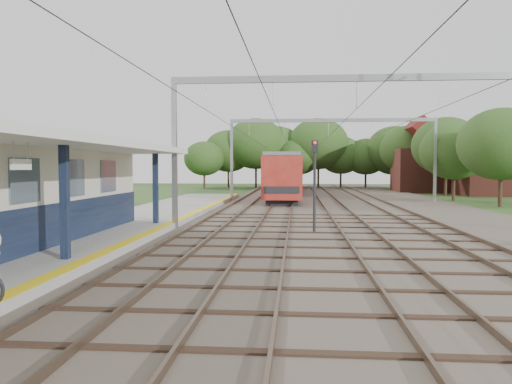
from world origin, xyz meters
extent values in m
plane|color=#2D4C1E|center=(0.00, 0.00, 0.00)|extent=(160.00, 160.00, 0.00)
cube|color=#473D33|center=(4.00, 30.00, 0.05)|extent=(18.00, 90.00, 0.10)
cube|color=gray|center=(-7.50, 14.00, 0.17)|extent=(5.00, 52.00, 0.35)
cube|color=yellow|center=(-5.25, 14.00, 0.35)|extent=(0.45, 52.00, 0.01)
cube|color=#0F1A31|center=(-7.28, 7.00, 1.05)|extent=(0.06, 18.00, 1.40)
cube|color=slate|center=(-7.27, 7.00, 2.55)|extent=(0.05, 16.00, 1.30)
cube|color=#0F1A31|center=(-5.90, 6.00, 1.95)|extent=(0.22, 0.22, 3.20)
cube|color=#0F1A31|center=(-5.90, 15.00, 1.95)|extent=(0.22, 0.22, 3.20)
cube|color=white|center=(-6.00, 4.00, 3.00)|extent=(0.06, 0.85, 0.26)
cube|color=brown|center=(-4.22, 30.00, 0.17)|extent=(0.07, 88.00, 0.15)
cube|color=brown|center=(-2.78, 30.00, 0.17)|extent=(0.07, 88.00, 0.15)
cube|color=brown|center=(-1.22, 30.00, 0.17)|extent=(0.07, 88.00, 0.15)
cube|color=brown|center=(0.22, 30.00, 0.17)|extent=(0.07, 88.00, 0.15)
cube|color=brown|center=(2.48, 30.00, 0.17)|extent=(0.07, 88.00, 0.15)
cube|color=brown|center=(3.92, 30.00, 0.17)|extent=(0.07, 88.00, 0.15)
cube|color=brown|center=(6.08, 30.00, 0.17)|extent=(0.07, 88.00, 0.15)
cube|color=brown|center=(7.52, 30.00, 0.17)|extent=(0.07, 88.00, 0.15)
cube|color=gray|center=(-5.00, 15.00, 3.50)|extent=(0.22, 0.22, 7.00)
cube|color=gray|center=(3.50, 15.00, 6.85)|extent=(17.00, 0.20, 0.30)
cube|color=gray|center=(-5.00, 35.00, 3.50)|extent=(0.22, 0.22, 7.00)
cube|color=gray|center=(12.00, 35.00, 3.50)|extent=(0.22, 0.22, 7.00)
cube|color=gray|center=(3.50, 35.00, 6.85)|extent=(17.00, 0.20, 0.30)
cylinder|color=black|center=(-3.50, 30.00, 5.50)|extent=(0.02, 88.00, 0.02)
cylinder|color=black|center=(-0.50, 30.00, 5.50)|extent=(0.02, 88.00, 0.02)
cylinder|color=black|center=(3.20, 30.00, 5.50)|extent=(0.02, 88.00, 0.02)
cylinder|color=black|center=(6.80, 30.00, 5.50)|extent=(0.02, 88.00, 0.02)
cylinder|color=#382619|center=(-10.00, 61.00, 1.44)|extent=(0.28, 0.28, 2.88)
ellipsoid|color=#213F16|center=(-10.00, 61.00, 4.96)|extent=(6.72, 6.72, 5.76)
cylinder|color=#382619|center=(-4.00, 63.00, 1.26)|extent=(0.28, 0.28, 2.52)
ellipsoid|color=#213F16|center=(-4.00, 63.00, 4.34)|extent=(5.88, 5.88, 5.04)
cylinder|color=#382619|center=(2.00, 60.00, 1.62)|extent=(0.28, 0.28, 3.24)
ellipsoid|color=#213F16|center=(2.00, 60.00, 5.58)|extent=(7.56, 7.56, 6.48)
cylinder|color=#382619|center=(8.00, 62.00, 1.35)|extent=(0.28, 0.28, 2.70)
ellipsoid|color=#213F16|center=(8.00, 62.00, 4.65)|extent=(6.30, 6.30, 5.40)
cylinder|color=#382619|center=(14.50, 38.00, 1.26)|extent=(0.28, 0.28, 2.52)
ellipsoid|color=#213F16|center=(14.50, 38.00, 4.34)|extent=(5.88, 5.88, 5.04)
cylinder|color=#382619|center=(15.00, 54.00, 1.44)|extent=(0.28, 0.28, 2.88)
ellipsoid|color=#213F16|center=(15.00, 54.00, 4.96)|extent=(6.72, 6.72, 5.76)
cube|color=brown|center=(21.00, 46.00, 2.25)|extent=(7.00, 6.00, 4.50)
cube|color=maroon|center=(21.00, 46.00, 5.40)|extent=(4.99, 6.12, 4.99)
cube|color=brown|center=(16.00, 52.00, 2.50)|extent=(8.00, 6.00, 5.00)
cube|color=maroon|center=(16.00, 52.00, 5.90)|extent=(5.52, 6.12, 5.52)
cube|color=black|center=(-0.50, 37.20, 0.32)|extent=(2.37, 16.91, 0.44)
cube|color=maroon|center=(-0.50, 37.20, 2.16)|extent=(2.96, 18.38, 3.23)
cube|color=black|center=(-0.50, 37.20, 2.50)|extent=(3.00, 16.91, 0.92)
cube|color=slate|center=(-0.50, 37.20, 3.90)|extent=(2.72, 18.38, 0.28)
cube|color=black|center=(-0.50, 56.18, 0.32)|extent=(2.37, 16.91, 0.44)
cube|color=maroon|center=(-0.50, 56.18, 2.16)|extent=(2.96, 18.38, 3.23)
cube|color=black|center=(-0.50, 56.18, 2.50)|extent=(3.00, 16.91, 0.92)
cube|color=slate|center=(-0.50, 56.18, 3.90)|extent=(2.72, 18.38, 0.28)
cylinder|color=black|center=(1.35, 14.18, 1.86)|extent=(0.13, 0.13, 3.72)
cube|color=black|center=(1.35, 14.18, 3.82)|extent=(0.29, 0.19, 0.51)
sphere|color=red|center=(1.35, 14.08, 3.97)|extent=(0.13, 0.13, 0.13)
camera|label=1|loc=(0.60, -7.45, 2.94)|focal=35.00mm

